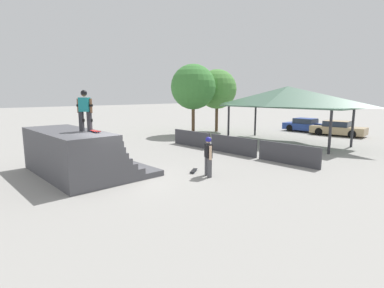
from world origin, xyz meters
TOP-DOWN VIEW (x-y plane):
  - ground_plane at (0.00, 0.00)m, footprint 160.00×160.00m
  - quarter_pipe_ramp at (-2.40, -0.81)m, footprint 5.71×4.11m
  - skater_on_deck at (-1.59, -0.66)m, footprint 0.68×0.58m
  - skateboard_on_deck at (-1.02, -0.52)m, footprint 0.81×0.25m
  - bystander_walking at (1.83, 3.24)m, footprint 0.65×0.41m
  - skateboard_on_ground at (0.88, 3.26)m, footprint 0.64×0.81m
  - barrier_fence at (-0.67, 7.90)m, footprint 10.73×0.12m
  - pavilion_shelter at (-0.65, 13.86)m, footprint 9.26×4.16m
  - tree_beside_pavilion at (-8.52, 11.96)m, footprint 3.87×3.87m
  - tree_far_back at (-8.72, 15.19)m, footprint 3.68×3.68m
  - parked_car_blue at (-2.86, 21.40)m, footprint 4.09×1.78m
  - parked_car_tan at (0.32, 20.78)m, footprint 4.49×2.18m

SIDE VIEW (x-z plane):
  - ground_plane at x=0.00m, z-range 0.00..0.00m
  - skateboard_on_ground at x=0.88m, z-range 0.01..0.10m
  - barrier_fence at x=-0.67m, z-range 0.00..1.05m
  - parked_car_blue at x=-2.86m, z-range -0.04..1.24m
  - parked_car_tan at x=0.32m, z-range -0.03..1.24m
  - quarter_pipe_ramp at x=-2.40m, z-range -0.12..1.87m
  - bystander_walking at x=1.83m, z-range 0.15..1.89m
  - skateboard_on_deck at x=-1.02m, z-range 2.00..2.09m
  - skater_on_deck at x=-1.59m, z-range 2.12..3.84m
  - pavilion_shelter at x=-0.65m, z-range 1.30..5.40m
  - tree_far_back at x=-8.72m, z-range 1.07..6.92m
  - tree_beside_pavilion at x=-8.52m, z-range 1.10..7.21m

